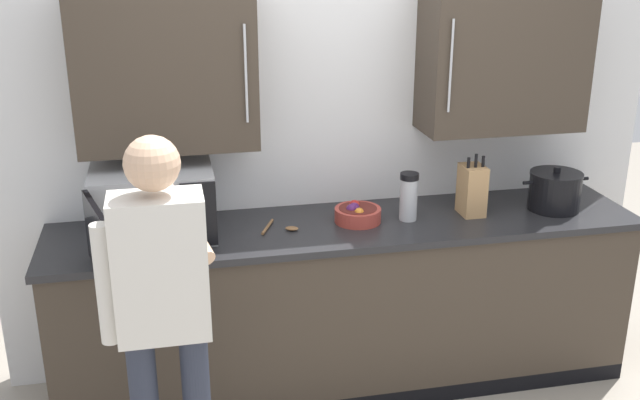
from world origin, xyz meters
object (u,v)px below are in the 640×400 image
(microwave_oven, at_px, (147,204))
(fruit_bowl, at_px, (357,213))
(wooden_spoon, at_px, (281,228))
(stock_pot, at_px, (555,191))
(thermos_flask, at_px, (409,196))
(knife_block, at_px, (472,190))
(person_figure, at_px, (162,302))

(microwave_oven, distance_m, fruit_bowl, 1.02)
(wooden_spoon, bearing_deg, fruit_bowl, 3.62)
(stock_pot, xyz_separation_m, thermos_flask, (-0.78, 0.02, 0.02))
(knife_block, xyz_separation_m, thermos_flask, (-0.34, -0.01, -0.01))
(stock_pot, relative_size, wooden_spoon, 1.88)
(microwave_oven, xyz_separation_m, knife_block, (1.60, -0.04, -0.04))
(fruit_bowl, height_order, thermos_flask, thermos_flask)
(wooden_spoon, bearing_deg, thermos_flask, 0.01)
(fruit_bowl, relative_size, thermos_flask, 0.95)
(microwave_oven, distance_m, person_figure, 0.80)
(thermos_flask, bearing_deg, wooden_spoon, -179.99)
(fruit_bowl, bearing_deg, wooden_spoon, -176.38)
(thermos_flask, bearing_deg, microwave_oven, 177.97)
(stock_pot, bearing_deg, person_figure, -160.00)
(fruit_bowl, distance_m, thermos_flask, 0.27)
(microwave_oven, distance_m, knife_block, 1.60)
(microwave_oven, distance_m, wooden_spoon, 0.64)
(person_figure, bearing_deg, fruit_bowl, 38.73)
(stock_pot, height_order, wooden_spoon, stock_pot)
(wooden_spoon, bearing_deg, knife_block, 0.44)
(stock_pot, height_order, person_figure, person_figure)
(fruit_bowl, height_order, person_figure, person_figure)
(knife_block, relative_size, fruit_bowl, 1.40)
(fruit_bowl, xyz_separation_m, thermos_flask, (0.25, -0.02, 0.08))
(thermos_flask, bearing_deg, knife_block, 1.26)
(knife_block, relative_size, wooden_spoon, 1.68)
(knife_block, height_order, thermos_flask, knife_block)
(stock_pot, height_order, fruit_bowl, stock_pot)
(thermos_flask, bearing_deg, person_figure, -148.46)
(microwave_oven, distance_m, thermos_flask, 1.26)
(microwave_oven, height_order, thermos_flask, microwave_oven)
(stock_pot, height_order, thermos_flask, thermos_flask)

